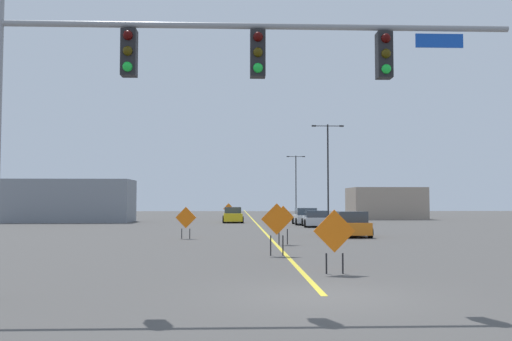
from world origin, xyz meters
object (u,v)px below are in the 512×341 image
construction_sign_right_lane (334,234)px  car_white_passing (305,217)px  street_lamp_far_left (296,180)px  street_lamp_far_right (328,165)px  traffic_signal_assembly (187,72)px  car_silver_near (316,219)px  construction_sign_left_shoulder (283,220)px  construction_sign_right_shoulder (229,210)px  car_orange_approaching (349,224)px  car_yellow_far (233,215)px  construction_sign_left_lane (186,219)px  construction_sign_median_near (277,222)px

construction_sign_right_lane → car_white_passing: 33.51m
street_lamp_far_left → street_lamp_far_right: bearing=-90.7°
traffic_signal_assembly → car_silver_near: 34.09m
traffic_signal_assembly → street_lamp_far_left: street_lamp_far_left is taller
street_lamp_far_left → construction_sign_left_shoulder: size_ratio=5.03×
traffic_signal_assembly → construction_sign_right_shoulder: (0.35, 48.37, -3.81)m
street_lamp_far_left → car_orange_approaching: size_ratio=2.39×
car_orange_approaching → construction_sign_right_shoulder: bearing=105.1°
car_orange_approaching → street_lamp_far_right: bearing=83.5°
car_silver_near → street_lamp_far_left: bearing=85.8°
construction_sign_right_shoulder → car_yellow_far: size_ratio=0.44×
traffic_signal_assembly → car_white_passing: 38.08m
car_silver_near → car_yellow_far: bearing=126.7°
car_silver_near → car_orange_approaching: car_orange_approaching is taller
construction_sign_left_lane → car_orange_approaching: 9.67m
street_lamp_far_right → street_lamp_far_left: street_lamp_far_right is taller
construction_sign_right_lane → car_silver_near: (3.69, 29.15, -0.52)m
construction_sign_left_shoulder → car_silver_near: construction_sign_left_shoulder is taller
car_white_passing → construction_sign_right_lane: bearing=-95.8°
traffic_signal_assembly → construction_sign_left_lane: (-1.68, 18.88, -3.88)m
traffic_signal_assembly → car_orange_approaching: traffic_signal_assembly is taller
traffic_signal_assembly → street_lamp_far_right: (10.47, 43.45, 0.72)m
car_white_passing → car_yellow_far: bearing=142.7°
construction_sign_right_shoulder → car_silver_near: size_ratio=0.44×
street_lamp_far_left → car_white_passing: street_lamp_far_left is taller
car_orange_approaching → construction_sign_left_lane: bearing=-170.4°
construction_sign_left_shoulder → car_orange_approaching: size_ratio=0.48×
construction_sign_left_lane → street_lamp_far_left: bearing=77.8°
construction_sign_right_shoulder → traffic_signal_assembly: bearing=-90.4°
street_lamp_far_right → construction_sign_left_lane: 27.78m
construction_sign_left_shoulder → street_lamp_far_right: bearing=76.3°
construction_sign_median_near → construction_sign_right_shoulder: bearing=93.4°
construction_sign_left_lane → construction_sign_right_shoulder: size_ratio=0.96×
street_lamp_far_left → construction_sign_left_shoulder: street_lamp_far_left is taller
construction_sign_median_near → car_white_passing: construction_sign_median_near is taller
car_white_passing → construction_sign_right_shoulder: bearing=121.9°
construction_sign_right_lane → car_white_passing: size_ratio=0.46×
construction_sign_left_shoulder → construction_sign_median_near: 5.42m
construction_sign_right_shoulder → car_silver_near: bearing=-64.7°
street_lamp_far_right → car_silver_near: bearing=-104.9°
car_silver_near → car_orange_approaching: 12.44m
construction_sign_right_shoulder → car_white_passing: 13.26m
car_white_passing → construction_sign_left_shoulder: bearing=-99.9°
construction_sign_median_near → street_lamp_far_right: bearing=77.2°
street_lamp_far_right → car_orange_approaching: size_ratio=2.51×
traffic_signal_assembly → car_orange_approaching: bearing=69.0°
car_white_passing → car_yellow_far: 8.19m
car_orange_approaching → car_silver_near: bearing=90.9°
street_lamp_far_left → construction_sign_left_lane: bearing=-102.2°
car_silver_near → car_yellow_far: car_yellow_far is taller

